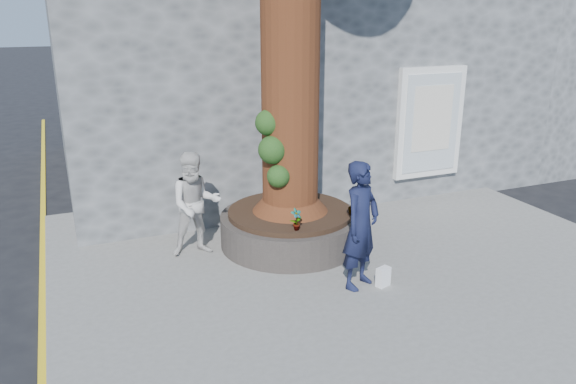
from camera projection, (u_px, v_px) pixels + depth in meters
name	position (u px, v px, depth m)	size (l,w,h in m)	color
ground	(293.00, 317.00, 7.40)	(120.00, 120.00, 0.00)	black
pavement	(356.00, 264.00, 8.81)	(9.00, 8.00, 0.12)	slate
yellow_line	(43.00, 327.00, 7.17)	(0.10, 30.00, 0.01)	yellow
stone_shop	(272.00, 39.00, 13.64)	(10.30, 8.30, 6.30)	#4F5254
neighbour_shop	(524.00, 39.00, 16.60)	(6.00, 8.00, 6.00)	#4F5254
planter	(290.00, 227.00, 9.32)	(2.30, 2.30, 0.60)	black
man	(361.00, 225.00, 7.73)	(0.66, 0.44, 1.82)	#121733
woman	(196.00, 204.00, 8.79)	(0.81, 0.63, 1.67)	silver
shopping_bag	(383.00, 277.00, 7.94)	(0.20, 0.12, 0.28)	white
plant_a	(296.00, 220.00, 8.33)	(0.18, 0.12, 0.34)	gray
plant_b	(292.00, 181.00, 10.05)	(0.24, 0.23, 0.44)	gray
plant_c	(353.00, 206.00, 8.97)	(0.17, 0.17, 0.30)	gray
plant_d	(307.00, 182.00, 10.17)	(0.30, 0.27, 0.33)	gray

